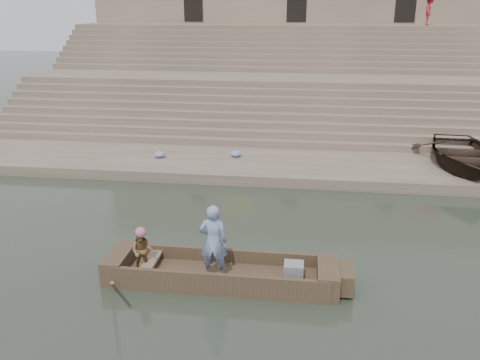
% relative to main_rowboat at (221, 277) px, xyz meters
% --- Properties ---
extents(ground, '(120.00, 120.00, 0.00)m').
position_rel_main_rowboat_xyz_m(ground, '(2.94, 0.75, -0.11)').
color(ground, '#2A3326').
rests_on(ground, ground).
extents(lower_landing, '(32.00, 4.00, 0.40)m').
position_rel_main_rowboat_xyz_m(lower_landing, '(2.94, 8.75, 0.09)').
color(lower_landing, gray).
rests_on(lower_landing, ground).
extents(mid_landing, '(32.00, 3.00, 2.80)m').
position_rel_main_rowboat_xyz_m(mid_landing, '(2.94, 16.25, 1.29)').
color(mid_landing, gray).
rests_on(mid_landing, ground).
extents(upper_landing, '(32.00, 3.00, 5.20)m').
position_rel_main_rowboat_xyz_m(upper_landing, '(2.94, 23.25, 2.49)').
color(upper_landing, gray).
rests_on(upper_landing, ground).
extents(ghat_steps, '(32.00, 11.00, 5.20)m').
position_rel_main_rowboat_xyz_m(ghat_steps, '(2.94, 17.94, 1.69)').
color(ghat_steps, gray).
rests_on(ghat_steps, ground).
extents(building_wall, '(32.00, 5.07, 11.20)m').
position_rel_main_rowboat_xyz_m(building_wall, '(2.95, 27.24, 5.49)').
color(building_wall, '#9F866C').
rests_on(building_wall, ground).
extents(main_rowboat, '(5.00, 1.30, 0.22)m').
position_rel_main_rowboat_xyz_m(main_rowboat, '(0.00, 0.00, 0.00)').
color(main_rowboat, brown).
rests_on(main_rowboat, ground).
extents(rowboat_trim, '(6.04, 2.63, 1.77)m').
position_rel_main_rowboat_xyz_m(rowboat_trim, '(0.21, -0.01, 0.20)').
color(rowboat_trim, brown).
rests_on(rowboat_trim, ground).
extents(standing_man, '(0.68, 0.46, 1.83)m').
position_rel_main_rowboat_xyz_m(standing_man, '(-0.14, -0.14, 1.02)').
color(standing_man, navy).
rests_on(standing_man, main_rowboat).
extents(rowing_man, '(0.56, 0.45, 1.10)m').
position_rel_main_rowboat_xyz_m(rowing_man, '(-1.89, -0.14, 0.66)').
color(rowing_man, '#27762C').
rests_on(rowing_man, main_rowboat).
extents(television, '(0.46, 0.42, 0.40)m').
position_rel_main_rowboat_xyz_m(television, '(1.74, 0.00, 0.31)').
color(television, gray).
rests_on(television, main_rowboat).
extents(beached_rowboat, '(3.87, 5.23, 1.04)m').
position_rel_main_rowboat_xyz_m(beached_rowboat, '(8.01, 9.15, 0.81)').
color(beached_rowboat, '#2D2116').
rests_on(beached_rowboat, lower_landing).
extents(pedestrian, '(0.87, 1.22, 1.70)m').
position_rel_main_rowboat_xyz_m(pedestrian, '(9.00, 22.63, 5.94)').
color(pedestrian, '#B51E25').
rests_on(pedestrian, upper_landing).
extents(cloth_bundles, '(16.66, 2.07, 0.26)m').
position_rel_main_rowboat_xyz_m(cloth_bundles, '(2.40, 8.50, 0.42)').
color(cloth_bundles, '#3F5999').
rests_on(cloth_bundles, lower_landing).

